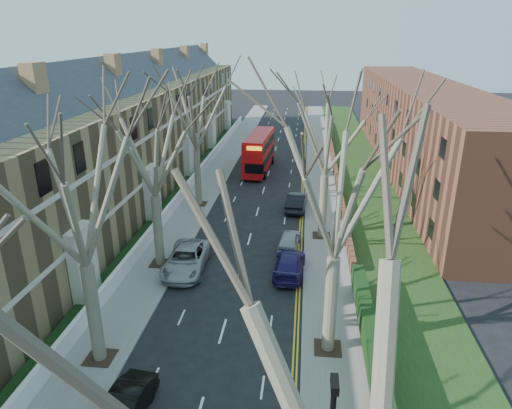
% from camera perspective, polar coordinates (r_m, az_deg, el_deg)
% --- Properties ---
extents(pavement_left, '(3.00, 102.00, 0.12)m').
position_cam_1_polar(pavement_left, '(53.95, -4.81, 4.15)').
color(pavement_left, slate).
rests_on(pavement_left, ground).
extents(pavement_right, '(3.00, 102.00, 0.12)m').
position_cam_1_polar(pavement_right, '(53.03, 8.06, 3.72)').
color(pavement_right, slate).
rests_on(pavement_right, ground).
extents(terrace_left, '(9.70, 78.00, 13.60)m').
position_cam_1_polar(terrace_left, '(47.31, -16.09, 7.89)').
color(terrace_left, olive).
rests_on(terrace_left, ground).
extents(flats_right, '(13.97, 54.00, 10.00)m').
position_cam_1_polar(flats_right, '(57.27, 19.90, 9.05)').
color(flats_right, brown).
rests_on(flats_right, ground).
extents(front_wall_left, '(0.30, 78.00, 1.00)m').
position_cam_1_polar(front_wall_left, '(46.72, -8.66, 2.04)').
color(front_wall_left, white).
rests_on(front_wall_left, ground).
extents(grass_verge_right, '(6.00, 102.00, 0.06)m').
position_cam_1_polar(grass_verge_right, '(53.35, 12.91, 3.60)').
color(grass_verge_right, '#1C3413').
rests_on(grass_verge_right, ground).
extents(tree_left_mid, '(10.50, 10.50, 14.71)m').
position_cam_1_polar(tree_left_mid, '(21.10, -21.83, 3.01)').
color(tree_left_mid, brown).
rests_on(tree_left_mid, ground).
extents(tree_left_far, '(10.15, 10.15, 14.22)m').
position_cam_1_polar(tree_left_far, '(30.05, -13.10, 8.32)').
color(tree_left_far, brown).
rests_on(tree_left_far, ground).
extents(tree_left_dist, '(10.50, 10.50, 14.71)m').
position_cam_1_polar(tree_left_dist, '(41.33, -7.72, 12.41)').
color(tree_left_dist, brown).
rests_on(tree_left_dist, ground).
extents(tree_right_mid, '(10.50, 10.50, 14.71)m').
position_cam_1_polar(tree_right_mid, '(20.63, 10.39, 3.80)').
color(tree_right_mid, brown).
rests_on(tree_right_mid, ground).
extents(tree_right_far, '(10.15, 10.15, 14.22)m').
position_cam_1_polar(tree_right_far, '(34.31, 8.95, 10.11)').
color(tree_right_far, brown).
rests_on(tree_right_far, ground).
extents(double_decker_bus, '(3.02, 10.21, 4.25)m').
position_cam_1_polar(double_decker_bus, '(53.83, 0.39, 6.42)').
color(double_decker_bus, '#BA0D0E').
rests_on(double_decker_bus, ground).
extents(car_left_mid, '(1.84, 4.19, 1.34)m').
position_cam_1_polar(car_left_mid, '(21.70, -16.18, -23.23)').
color(car_left_mid, black).
rests_on(car_left_mid, ground).
extents(car_left_far, '(2.80, 5.81, 1.59)m').
position_cam_1_polar(car_left_far, '(31.95, -8.70, -6.79)').
color(car_left_far, '#999A9E').
rests_on(car_left_far, ground).
extents(car_right_near, '(2.21, 4.95, 1.41)m').
position_cam_1_polar(car_right_near, '(31.24, 4.21, -7.46)').
color(car_right_near, '#201855').
rests_on(car_right_near, ground).
extents(car_right_mid, '(1.86, 3.92, 1.30)m').
position_cam_1_polar(car_right_mid, '(34.87, 4.19, -4.40)').
color(car_right_mid, '#A0A2A8').
rests_on(car_right_mid, ground).
extents(car_right_far, '(2.04, 4.86, 1.56)m').
position_cam_1_polar(car_right_far, '(42.26, 5.10, 0.39)').
color(car_right_far, black).
rests_on(car_right_far, ground).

